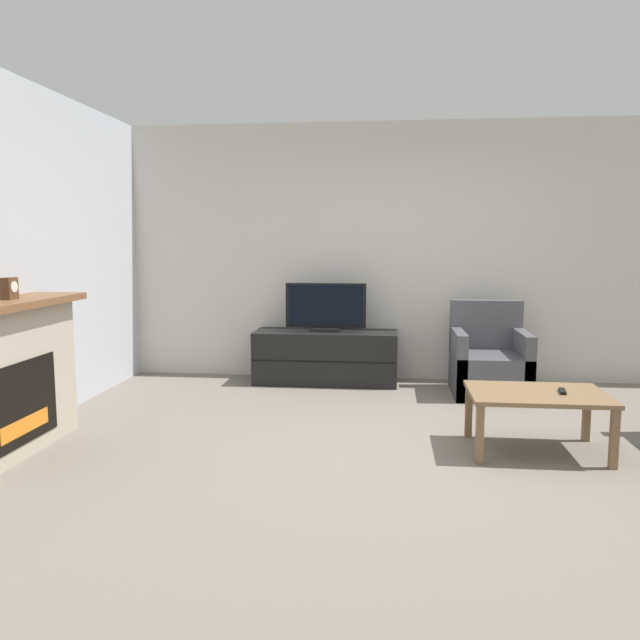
% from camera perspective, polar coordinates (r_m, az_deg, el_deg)
% --- Properties ---
extents(ground_plane, '(24.00, 24.00, 0.00)m').
position_cam_1_polar(ground_plane, '(4.54, 8.94, -11.74)').
color(ground_plane, slate).
extents(wall_back, '(12.00, 0.06, 2.70)m').
position_cam_1_polar(wall_back, '(6.68, 8.23, 6.13)').
color(wall_back, beige).
rests_on(wall_back, ground).
extents(wall_left, '(0.06, 12.00, 2.70)m').
position_cam_1_polar(wall_left, '(5.12, -26.97, 5.11)').
color(wall_left, silver).
rests_on(wall_left, ground).
extents(mantel_clock, '(0.08, 0.11, 0.15)m').
position_cam_1_polar(mantel_clock, '(4.77, -26.53, 2.60)').
color(mantel_clock, brown).
rests_on(mantel_clock, fireplace).
extents(tv_stand, '(1.47, 0.51, 0.54)m').
position_cam_1_polar(tv_stand, '(6.49, 0.52, -3.41)').
color(tv_stand, black).
rests_on(tv_stand, ground).
extents(tv, '(0.83, 0.18, 0.50)m').
position_cam_1_polar(tv, '(6.42, 0.52, 1.00)').
color(tv, black).
rests_on(tv, tv_stand).
extents(armchair, '(0.70, 0.76, 0.88)m').
position_cam_1_polar(armchair, '(6.26, 15.18, -3.90)').
color(armchair, '#4C4C51').
rests_on(armchair, ground).
extents(coffee_table, '(0.93, 0.65, 0.43)m').
position_cam_1_polar(coffee_table, '(4.62, 19.23, -6.88)').
color(coffee_table, brown).
rests_on(coffee_table, ground).
extents(remote, '(0.06, 0.15, 0.02)m').
position_cam_1_polar(remote, '(4.65, 21.28, -6.09)').
color(remote, black).
rests_on(remote, coffee_table).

